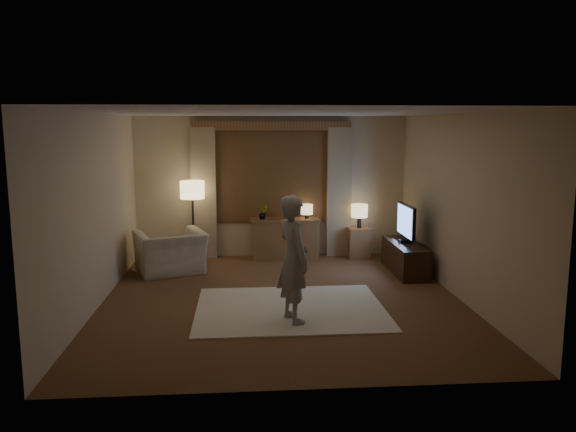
{
  "coord_description": "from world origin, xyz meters",
  "views": [
    {
      "loc": [
        -0.52,
        -7.61,
        2.42
      ],
      "look_at": [
        0.13,
        0.6,
        1.1
      ],
      "focal_mm": 35.0,
      "sensor_mm": 36.0,
      "label": 1
    }
  ],
  "objects": [
    {
      "name": "picture_frame",
      "position": [
        0.23,
        2.5,
        0.8
      ],
      "size": [
        0.16,
        0.02,
        0.2
      ],
      "primitive_type": "cube",
      "color": "brown",
      "rests_on": "sideboard"
    },
    {
      "name": "sideboard",
      "position": [
        0.23,
        2.5,
        0.35
      ],
      "size": [
        1.2,
        0.4,
        0.7
      ],
      "primitive_type": "cube",
      "color": "brown",
      "rests_on": "floor"
    },
    {
      "name": "tv_stand",
      "position": [
        2.15,
        1.33,
        0.25
      ],
      "size": [
        0.45,
        1.4,
        0.5
      ],
      "primitive_type": "cube",
      "color": "black",
      "rests_on": "floor"
    },
    {
      "name": "floor_lamp",
      "position": [
        -1.42,
        2.32,
        1.23
      ],
      "size": [
        0.43,
        0.43,
        1.46
      ],
      "color": "black",
      "rests_on": "floor"
    },
    {
      "name": "person",
      "position": [
        0.08,
        -0.92,
        0.81
      ],
      "size": [
        0.55,
        0.67,
        1.58
      ],
      "primitive_type": "imported",
      "rotation": [
        0.0,
        0.0,
        1.91
      ],
      "color": "#B0AAA2",
      "rests_on": "rug"
    },
    {
      "name": "tv",
      "position": [
        2.15,
        1.33,
        0.86
      ],
      "size": [
        0.22,
        0.89,
        0.64
      ],
      "color": "black",
      "rests_on": "tv_stand"
    },
    {
      "name": "armchair",
      "position": [
        -1.74,
        1.6,
        0.35
      ],
      "size": [
        1.34,
        1.26,
        0.7
      ],
      "primitive_type": "imported",
      "rotation": [
        0.0,
        0.0,
        -2.78
      ],
      "color": "beige",
      "rests_on": "floor"
    },
    {
      "name": "side_table",
      "position": [
        1.6,
        2.45,
        0.28
      ],
      "size": [
        0.4,
        0.4,
        0.56
      ],
      "primitive_type": "cube",
      "color": "brown",
      "rests_on": "floor"
    },
    {
      "name": "rug",
      "position": [
        0.08,
        -0.44,
        0.01
      ],
      "size": [
        2.5,
        2.0,
        0.02
      ],
      "primitive_type": "cube",
      "color": "#EEE5C8",
      "rests_on": "floor"
    },
    {
      "name": "plant",
      "position": [
        -0.17,
        2.5,
        0.85
      ],
      "size": [
        0.17,
        0.13,
        0.3
      ],
      "primitive_type": "imported",
      "color": "#999999",
      "rests_on": "sideboard"
    },
    {
      "name": "table_lamp_side",
      "position": [
        1.6,
        2.45,
        0.87
      ],
      "size": [
        0.3,
        0.3,
        0.44
      ],
      "color": "black",
      "rests_on": "side_table"
    },
    {
      "name": "table_lamp_sideboard",
      "position": [
        0.63,
        2.5,
        0.9
      ],
      "size": [
        0.22,
        0.22,
        0.3
      ],
      "color": "black",
      "rests_on": "sideboard"
    },
    {
      "name": "room",
      "position": [
        0.0,
        0.5,
        1.33
      ],
      "size": [
        5.04,
        5.54,
        2.64
      ],
      "color": "brown",
      "rests_on": "ground"
    }
  ]
}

